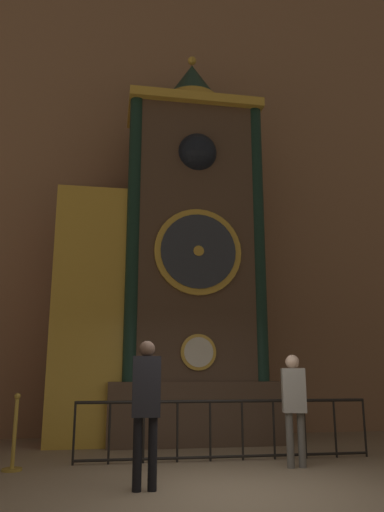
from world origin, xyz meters
The scene contains 7 objects.
ground_plane centered at (0.00, 0.00, 0.00)m, with size 28.00×28.00×0.00m, color #847056.
cathedral_back_wall centered at (-0.09, 5.73, 7.04)m, with size 24.00×0.32×14.09m.
clock_tower centered at (-0.13, 4.40, 3.54)m, with size 4.51×1.85×8.64m.
railing_fence centered at (0.48, 2.25, 0.51)m, with size 4.76×0.05×0.92m.
visitor_near centered at (-0.95, 0.41, 1.04)m, with size 0.35×0.24×1.73m.
visitor_far centered at (1.34, 1.50, 0.97)m, with size 0.38×0.29×1.61m.
stanchion_post centered at (-2.70, 1.96, 0.35)m, with size 0.28×0.28×1.06m.
Camera 1 is at (-1.46, -5.86, 1.35)m, focal length 35.00 mm.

